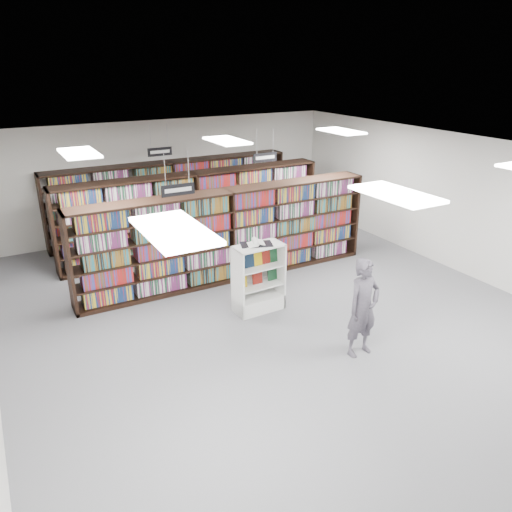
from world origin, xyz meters
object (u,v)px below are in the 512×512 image
bookshelf_row_near (229,235)px  shopper (363,308)px  endcap_display (258,288)px  open_book (256,243)px

bookshelf_row_near → shopper: size_ratio=3.99×
shopper → endcap_display: bearing=105.2°
endcap_display → open_book: (-0.03, 0.03, 0.95)m
endcap_display → shopper: bearing=-73.7°
bookshelf_row_near → open_book: (-0.20, -1.62, 0.38)m
open_book → shopper: 2.50m
bookshelf_row_near → open_book: size_ratio=10.03×
endcap_display → shopper: 2.44m
open_book → shopper: bearing=-52.4°
bookshelf_row_near → endcap_display: bearing=-95.9°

